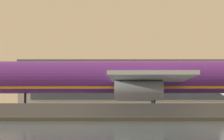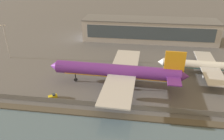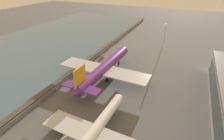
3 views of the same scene
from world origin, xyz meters
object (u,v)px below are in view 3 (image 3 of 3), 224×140
object	(u,v)px
apron_light_mast_apron_west	(165,34)
cargo_jet_purple	(105,68)
passenger_jet_white_teal	(95,131)
baggage_tug	(103,57)

from	to	relation	value
apron_light_mast_apron_west	cargo_jet_purple	bearing A→B (deg)	-18.67
passenger_jet_white_teal	baggage_tug	world-z (taller)	passenger_jet_white_teal
cargo_jet_purple	passenger_jet_white_teal	world-z (taller)	cargo_jet_purple
baggage_tug	passenger_jet_white_teal	bearing A→B (deg)	24.75
cargo_jet_purple	apron_light_mast_apron_west	world-z (taller)	apron_light_mast_apron_west
passenger_jet_white_teal	baggage_tug	size ratio (longest dim) A/B	11.97
cargo_jet_purple	passenger_jet_white_teal	size ratio (longest dim) A/B	1.37
baggage_tug	apron_light_mast_apron_west	size ratio (longest dim) A/B	0.19
cargo_jet_purple	baggage_tug	world-z (taller)	cargo_jet_purple
baggage_tug	apron_light_mast_apron_west	xyz separation A→B (m)	(-37.92, 34.04, 9.54)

